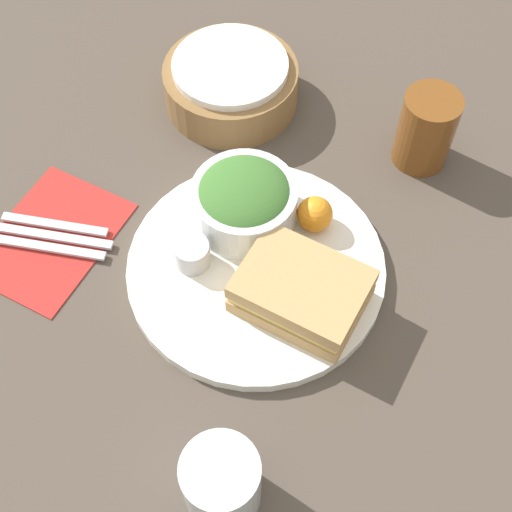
{
  "coord_description": "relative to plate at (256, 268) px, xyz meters",
  "views": [
    {
      "loc": [
        0.22,
        -0.41,
        0.79
      ],
      "look_at": [
        0.0,
        0.0,
        0.04
      ],
      "focal_mm": 50.0,
      "sensor_mm": 36.0,
      "label": 1
    }
  ],
  "objects": [
    {
      "name": "bread_basket",
      "position": [
        -0.17,
        0.25,
        0.03
      ],
      "size": [
        0.2,
        0.2,
        0.07
      ],
      "color": "olive",
      "rests_on": "ground_plane"
    },
    {
      "name": "knife",
      "position": [
        -0.26,
        -0.08,
        -0.0
      ],
      "size": [
        0.17,
        0.06,
        0.01
      ],
      "primitive_type": "cube",
      "rotation": [
        0.0,
        0.0,
        3.44
      ],
      "color": "silver",
      "rests_on": "napkin"
    },
    {
      "name": "drink_glass",
      "position": [
        0.12,
        0.28,
        0.05
      ],
      "size": [
        0.08,
        0.08,
        0.11
      ],
      "primitive_type": "cylinder",
      "color": "brown",
      "rests_on": "ground_plane"
    },
    {
      "name": "orange_wedge",
      "position": [
        0.04,
        0.09,
        0.03
      ],
      "size": [
        0.05,
        0.05,
        0.05
      ],
      "primitive_type": "sphere",
      "color": "orange",
      "rests_on": "plate"
    },
    {
      "name": "fork",
      "position": [
        -0.26,
        -0.1,
        -0.0
      ],
      "size": [
        0.16,
        0.06,
        0.01
      ],
      "primitive_type": "cube",
      "rotation": [
        0.0,
        0.0,
        3.44
      ],
      "color": "silver",
      "rests_on": "napkin"
    },
    {
      "name": "sandwich",
      "position": [
        0.07,
        -0.02,
        0.04
      ],
      "size": [
        0.15,
        0.11,
        0.05
      ],
      "color": "tan",
      "rests_on": "plate"
    },
    {
      "name": "ground_plane",
      "position": [
        0.0,
        0.0,
        -0.01
      ],
      "size": [
        4.0,
        4.0,
        0.0
      ],
      "primitive_type": "plane",
      "color": "#4C4238"
    },
    {
      "name": "plate",
      "position": [
        0.0,
        0.0,
        0.0
      ],
      "size": [
        0.33,
        0.33,
        0.02
      ],
      "primitive_type": "cylinder",
      "color": "white",
      "rests_on": "ground_plane"
    },
    {
      "name": "water_glass",
      "position": [
        0.1,
        -0.26,
        0.04
      ],
      "size": [
        0.08,
        0.08,
        0.1
      ],
      "primitive_type": "cylinder",
      "color": "silver",
      "rests_on": "ground_plane"
    },
    {
      "name": "salad_bowl",
      "position": [
        -0.05,
        0.06,
        0.05
      ],
      "size": [
        0.14,
        0.14,
        0.07
      ],
      "color": "white",
      "rests_on": "plate"
    },
    {
      "name": "spoon",
      "position": [
        -0.27,
        -0.06,
        -0.0
      ],
      "size": [
        0.14,
        0.05,
        0.01
      ],
      "primitive_type": "cube",
      "rotation": [
        0.0,
        0.0,
        3.44
      ],
      "color": "silver",
      "rests_on": "napkin"
    },
    {
      "name": "napkin",
      "position": [
        -0.26,
        -0.08,
        -0.01
      ],
      "size": [
        0.15,
        0.2,
        0.0
      ],
      "primitive_type": "cube",
      "color": "#B22823",
      "rests_on": "ground_plane"
    },
    {
      "name": "dressing_cup",
      "position": [
        -0.07,
        -0.03,
        0.03
      ],
      "size": [
        0.04,
        0.04,
        0.04
      ],
      "primitive_type": "cylinder",
      "color": "#B7B7BC",
      "rests_on": "plate"
    }
  ]
}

